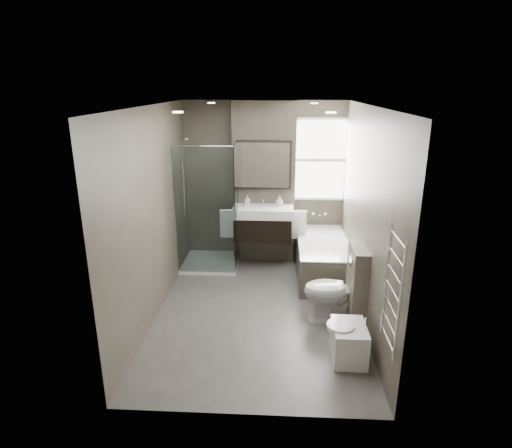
# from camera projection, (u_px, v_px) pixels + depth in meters

# --- Properties ---
(room) EXTENTS (2.70, 3.90, 2.70)m
(room) POSITION_uv_depth(u_px,v_px,m) (259.00, 215.00, 5.25)
(room) COLOR #4C4946
(room) RESTS_ON ground
(vanity_pier) EXTENTS (1.00, 0.25, 2.60)m
(vanity_pier) POSITION_uv_depth(u_px,v_px,m) (264.00, 183.00, 6.93)
(vanity_pier) COLOR #4E483D
(vanity_pier) RESTS_ON ground
(vanity) EXTENTS (0.95, 0.47, 0.66)m
(vanity) POSITION_uv_depth(u_px,v_px,m) (263.00, 223.00, 6.78)
(vanity) COLOR black
(vanity) RESTS_ON vanity_pier
(mirror_cabinet) EXTENTS (0.86, 0.08, 0.76)m
(mirror_cabinet) POSITION_uv_depth(u_px,v_px,m) (264.00, 165.00, 6.68)
(mirror_cabinet) COLOR black
(mirror_cabinet) RESTS_ON vanity_pier
(towel_left) EXTENTS (0.24, 0.06, 0.44)m
(towel_left) POSITION_uv_depth(u_px,v_px,m) (228.00, 224.00, 6.79)
(towel_left) COLOR white
(towel_left) RESTS_ON vanity_pier
(towel_right) EXTENTS (0.24, 0.06, 0.44)m
(towel_right) POSITION_uv_depth(u_px,v_px,m) (298.00, 225.00, 6.73)
(towel_right) COLOR white
(towel_right) RESTS_ON vanity_pier
(shower_enclosure) EXTENTS (0.90, 0.90, 2.00)m
(shower_enclosure) POSITION_uv_depth(u_px,v_px,m) (216.00, 238.00, 6.82)
(shower_enclosure) COLOR white
(shower_enclosure) RESTS_ON ground
(bathtub) EXTENTS (0.75, 1.60, 0.57)m
(bathtub) POSITION_uv_depth(u_px,v_px,m) (322.00, 257.00, 6.55)
(bathtub) COLOR #4E483D
(bathtub) RESTS_ON ground
(window) EXTENTS (0.98, 0.06, 1.33)m
(window) POSITION_uv_depth(u_px,v_px,m) (320.00, 160.00, 6.87)
(window) COLOR white
(window) RESTS_ON room
(toilet) EXTENTS (0.79, 0.46, 0.80)m
(toilet) POSITION_uv_depth(u_px,v_px,m) (336.00, 291.00, 5.29)
(toilet) COLOR white
(toilet) RESTS_ON ground
(cistern_box) EXTENTS (0.19, 0.55, 1.00)m
(cistern_box) POSITION_uv_depth(u_px,v_px,m) (357.00, 286.00, 5.20)
(cistern_box) COLOR #4E483D
(cistern_box) RESTS_ON ground
(bidet) EXTENTS (0.42, 0.49, 0.51)m
(bidet) POSITION_uv_depth(u_px,v_px,m) (348.00, 341.00, 4.58)
(bidet) COLOR white
(bidet) RESTS_ON ground
(towel_radiator) EXTENTS (0.03, 0.49, 1.10)m
(towel_radiator) POSITION_uv_depth(u_px,v_px,m) (393.00, 291.00, 3.72)
(towel_radiator) COLOR silver
(towel_radiator) RESTS_ON room
(soap_bottle_a) EXTENTS (0.08, 0.08, 0.17)m
(soap_bottle_a) POSITION_uv_depth(u_px,v_px,m) (247.00, 201.00, 6.72)
(soap_bottle_a) COLOR white
(soap_bottle_a) RESTS_ON vanity
(soap_bottle_b) EXTENTS (0.12, 0.12, 0.15)m
(soap_bottle_b) POSITION_uv_depth(u_px,v_px,m) (279.00, 201.00, 6.76)
(soap_bottle_b) COLOR white
(soap_bottle_b) RESTS_ON vanity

